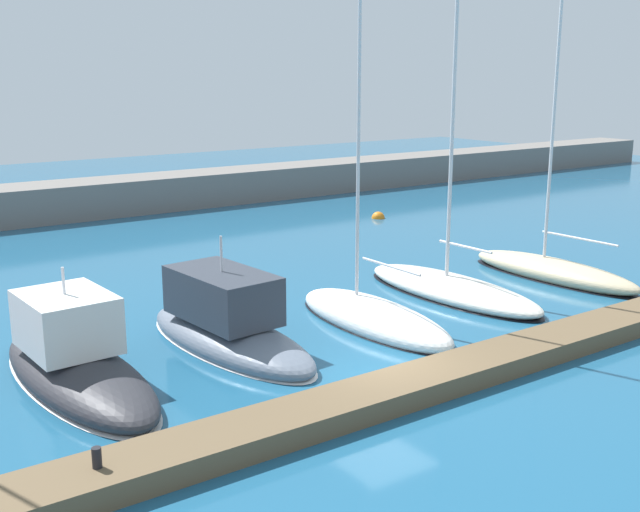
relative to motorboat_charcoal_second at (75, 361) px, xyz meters
The scene contains 10 objects.
ground_plane 8.51m from the motorboat_charcoal_second, 32.82° to the right, with size 120.00×120.00×0.00m, color #1E567A.
dock_pier 9.34m from the motorboat_charcoal_second, 40.11° to the right, with size 30.78×1.67×0.56m, color brown.
breakwater_seawall 26.01m from the motorboat_charcoal_second, 74.08° to the left, with size 108.00×3.65×2.08m, color slate.
motorboat_charcoal_second is the anchor object (origin of this frame).
motorboat_slate_third 4.88m from the motorboat_charcoal_second, ahead, with size 3.39×8.22×3.90m.
sailboat_white_fourth 9.94m from the motorboat_charcoal_second, ahead, with size 2.47×7.41×14.34m.
sailboat_ivory_fifth 14.64m from the motorboat_charcoal_second, ahead, with size 3.00×8.63×18.35m.
sailboat_sand_sixth 19.88m from the motorboat_charcoal_second, ahead, with size 2.37×8.07×14.21m.
mooring_buoy_orange 26.79m from the motorboat_charcoal_second, 32.51° to the left, with size 0.78×0.78×0.78m, color orange.
dock_bollard 6.20m from the motorboat_charcoal_second, 104.01° to the right, with size 0.20×0.20×0.44m, color black.
Camera 1 is at (-13.17, -15.68, 8.37)m, focal length 43.52 mm.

